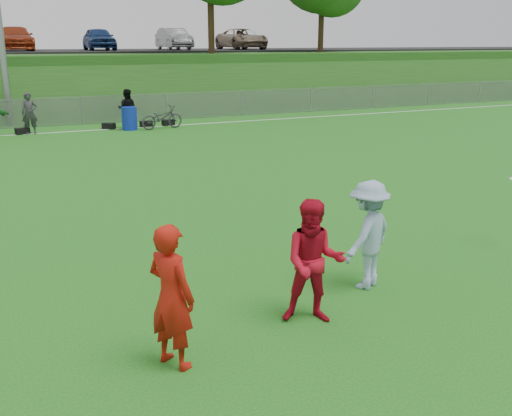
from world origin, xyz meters
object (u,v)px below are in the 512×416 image
player_red_left (171,296)px  recycling_bin (129,118)px  player_red_center (314,262)px  bicycle (162,118)px  player_blue (368,235)px

player_red_left → recycling_bin: (3.53, 18.78, -0.38)m
player_red_center → bicycle: bearing=107.9°
player_red_center → bicycle: size_ratio=0.92×
player_red_left → player_blue: (3.36, 0.95, -0.03)m
recycling_bin → bicycle: (1.35, -0.29, 0.00)m
player_red_center → recycling_bin: player_red_center is taller
player_red_left → recycling_bin: player_red_left is taller
player_red_left → player_blue: size_ratio=1.03×
player_red_left → recycling_bin: bearing=-41.1°
player_red_center → player_blue: size_ratio=1.02×
player_red_left → player_red_center: bearing=-112.5°
player_red_center → recycling_bin: (1.49, 18.49, -0.37)m
bicycle → recycling_bin: bearing=68.1°
player_red_left → recycling_bin: size_ratio=1.79×
player_red_left → player_blue: player_red_left is taller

